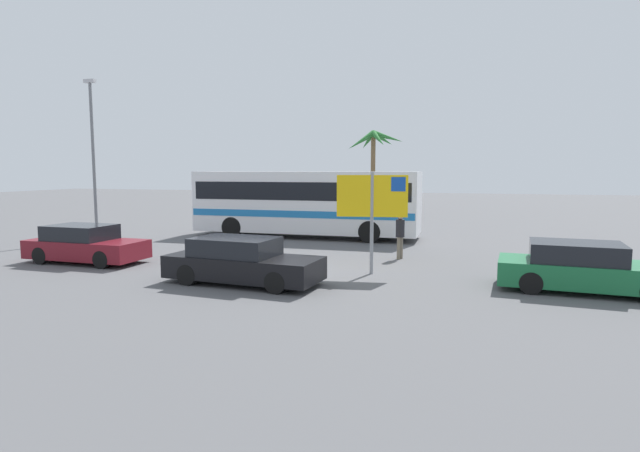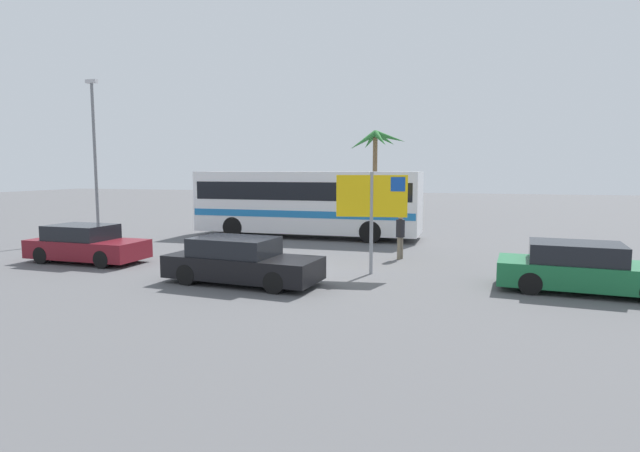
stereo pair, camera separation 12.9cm
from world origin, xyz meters
name	(u,v)px [view 1 (the left image)]	position (x,y,z in m)	size (l,w,h in m)	color
ground	(266,277)	(0.00, 0.00, 0.00)	(120.00, 120.00, 0.00)	#565659
bus_front_coach	(306,200)	(-1.69, 9.35, 1.78)	(10.85, 2.69, 3.17)	white
ferry_sign	(374,200)	(3.04, 1.40, 2.33)	(2.19, 0.36, 3.20)	gray
car_black	(241,262)	(-0.35, -1.01, 0.64)	(4.62, 2.11, 1.32)	black
car_maroon	(85,245)	(-7.08, 0.58, 0.64)	(4.22, 1.86, 1.32)	maroon
car_green	(583,268)	(8.88, 0.61, 0.64)	(4.58, 2.19, 1.32)	#196638
pedestrian_by_bus	(400,232)	(3.51, 4.37, 0.99)	(0.32, 0.32, 1.68)	#706656
lamp_post_left_side	(93,154)	(-10.85, 5.74, 4.01)	(0.56, 0.20, 7.36)	slate
palm_tree_seaside	(373,147)	(-0.62, 21.65, 4.88)	(4.10, 3.73, 6.02)	brown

